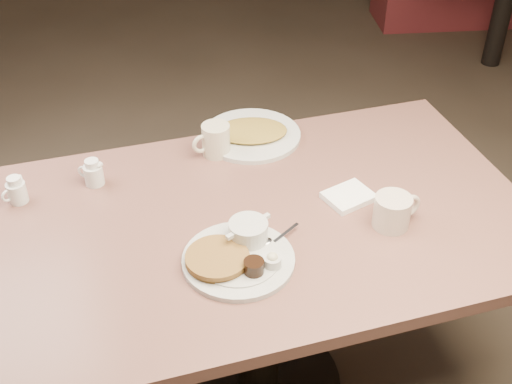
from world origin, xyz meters
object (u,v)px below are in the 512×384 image
object	(u,v)px
coffee_mug_near	(393,211)
diner_table	(258,262)
creamer_left	(16,191)
creamer_right	(93,173)
hash_plate	(251,134)
main_plate	(238,253)
coffee_mug_far	(215,140)

from	to	relation	value
coffee_mug_near	diner_table	bearing A→B (deg)	158.16
coffee_mug_near	creamer_left	distance (m)	1.03
diner_table	creamer_right	size ratio (longest dim) A/B	18.75
hash_plate	main_plate	bearing A→B (deg)	-109.84
coffee_mug_near	hash_plate	xyz separation A→B (m)	(-0.24, 0.52, -0.03)
creamer_left	coffee_mug_near	bearing A→B (deg)	-22.36
main_plate	creamer_right	world-z (taller)	creamer_right
diner_table	creamer_right	bearing A→B (deg)	145.33
main_plate	hash_plate	xyz separation A→B (m)	(0.19, 0.54, -0.01)
creamer_right	creamer_left	bearing A→B (deg)	-173.56
coffee_mug_near	creamer_left	xyz separation A→B (m)	(-0.95, 0.39, -0.01)
coffee_mug_near	hash_plate	distance (m)	0.57
coffee_mug_near	coffee_mug_far	world-z (taller)	coffee_mug_far
coffee_mug_far	hash_plate	bearing A→B (deg)	24.01
diner_table	creamer_right	distance (m)	0.54
creamer_left	diner_table	bearing A→B (deg)	-22.64
diner_table	coffee_mug_near	size ratio (longest dim) A/B	10.28
creamer_left	creamer_right	world-z (taller)	same
coffee_mug_far	creamer_left	world-z (taller)	coffee_mug_far
coffee_mug_near	main_plate	bearing A→B (deg)	-178.27
creamer_right	main_plate	bearing A→B (deg)	-54.00
coffee_mug_near	creamer_right	distance (m)	0.85
coffee_mug_near	creamer_right	bearing A→B (deg)	150.70
coffee_mug_near	coffee_mug_far	size ratio (longest dim) A/B	1.12
main_plate	coffee_mug_near	bearing A→B (deg)	1.73
creamer_right	hash_plate	world-z (taller)	creamer_right
main_plate	coffee_mug_far	xyz separation A→B (m)	(0.06, 0.48, 0.03)
diner_table	hash_plate	world-z (taller)	hash_plate
coffee_mug_near	hash_plate	world-z (taller)	coffee_mug_near
diner_table	creamer_left	distance (m)	0.70
main_plate	coffee_mug_near	xyz separation A→B (m)	(0.43, 0.01, 0.02)
coffee_mug_far	creamer_left	distance (m)	0.59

